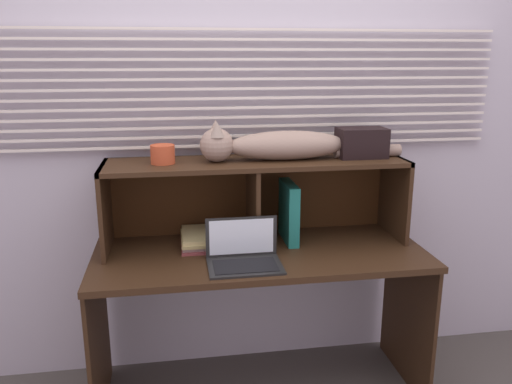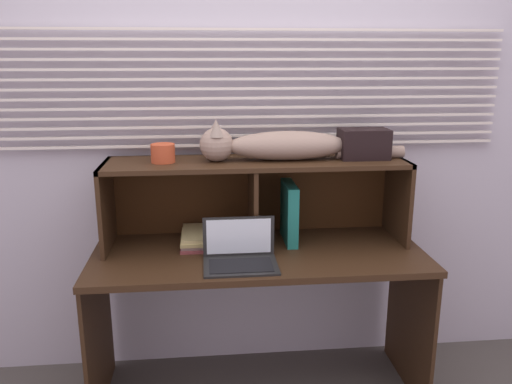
% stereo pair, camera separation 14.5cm
% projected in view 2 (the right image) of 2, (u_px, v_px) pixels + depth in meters
% --- Properties ---
extents(back_panel_with_blinds, '(4.40, 0.08, 2.50)m').
position_uv_depth(back_panel_with_blinds, '(252.00, 134.00, 2.64)').
color(back_panel_with_blinds, '#B9B3C1').
rests_on(back_panel_with_blinds, ground).
extents(desk, '(1.55, 0.64, 0.75)m').
position_uv_depth(desk, '(259.00, 279.00, 2.47)').
color(desk, '#342012').
rests_on(desk, ground).
extents(hutch_shelf_unit, '(1.44, 0.36, 0.41)m').
position_uv_depth(hutch_shelf_unit, '(255.00, 183.00, 2.51)').
color(hutch_shelf_unit, '#342012').
rests_on(hutch_shelf_unit, desk).
extents(cat, '(0.98, 0.17, 0.19)m').
position_uv_depth(cat, '(276.00, 145.00, 2.44)').
color(cat, gray).
rests_on(cat, hutch_shelf_unit).
extents(laptop, '(0.32, 0.23, 0.19)m').
position_uv_depth(laptop, '(240.00, 255.00, 2.28)').
color(laptop, black).
rests_on(laptop, desk).
extents(binder_upright, '(0.05, 0.25, 0.29)m').
position_uv_depth(binder_upright, '(289.00, 213.00, 2.53)').
color(binder_upright, '#1D7368').
rests_on(binder_upright, desk).
extents(book_stack, '(0.19, 0.27, 0.06)m').
position_uv_depth(book_stack, '(200.00, 238.00, 2.52)').
color(book_stack, brown).
rests_on(book_stack, desk).
extents(small_basket, '(0.11, 0.11, 0.09)m').
position_uv_depth(small_basket, '(163.00, 153.00, 2.40)').
color(small_basket, '#BE4828').
rests_on(small_basket, hutch_shelf_unit).
extents(storage_box, '(0.23, 0.15, 0.14)m').
position_uv_depth(storage_box, '(364.00, 144.00, 2.48)').
color(storage_box, black).
rests_on(storage_box, hutch_shelf_unit).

